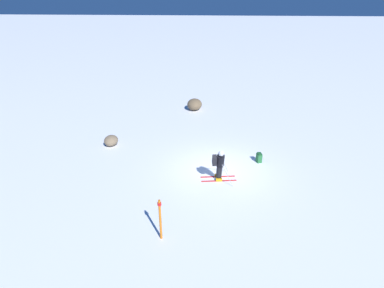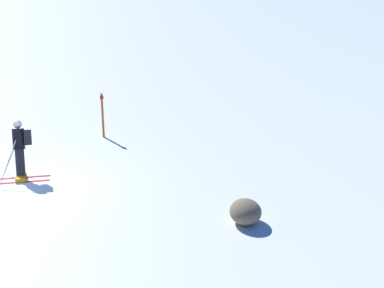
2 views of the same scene
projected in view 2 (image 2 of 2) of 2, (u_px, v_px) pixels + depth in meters
name	position (u px, v px, depth m)	size (l,w,h in m)	color
ground_plane	(14.00, 191.00, 14.64)	(300.00, 300.00, 0.00)	white
skier	(20.00, 146.00, 15.35)	(1.33, 1.67, 1.72)	red
exposed_boulder_1	(245.00, 212.00, 12.74)	(0.90, 0.76, 0.58)	#7A664C
trail_marker	(102.00, 113.00, 18.98)	(0.13, 0.13, 1.61)	orange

